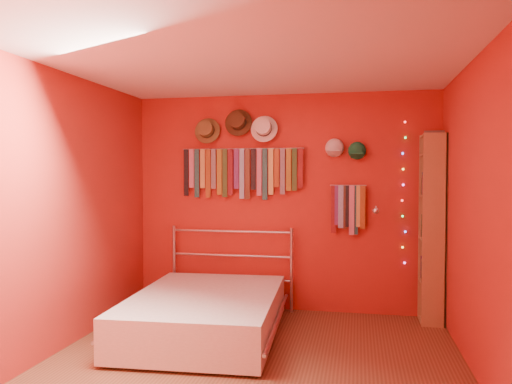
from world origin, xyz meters
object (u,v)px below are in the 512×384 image
Objects in this scene: tie_rack at (241,170)px; bed at (206,313)px; reading_lamp at (376,211)px; bookshelf at (436,227)px.

bed is (-0.11, -1.04, -1.40)m from tie_rack.
tie_rack is 1.60m from reading_lamp.
bookshelf is at bearing 2.04° from reading_lamp.
tie_rack is at bearing 175.87° from bookshelf.
tie_rack is 0.72× the size of bookshelf.
tie_rack reaches higher than bed.
tie_rack is 1.75m from bed.
bookshelf is 0.99× the size of bed.
reading_lamp reaches higher than bed.
tie_rack reaches higher than reading_lamp.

